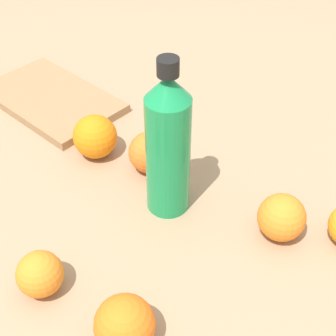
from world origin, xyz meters
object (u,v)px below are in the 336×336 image
Objects in this scene: orange_4 at (95,137)px; water_bottle at (168,145)px; orange_0 at (40,274)px; orange_2 at (125,325)px; orange_5 at (149,152)px; orange_3 at (282,217)px; cutting_board at (52,99)px.

water_bottle is at bearing -160.13° from orange_4.
orange_2 is (-0.13, -0.08, 0.01)m from orange_0.
orange_4 is (0.38, -0.09, 0.00)m from orange_2.
orange_3 is at bearing -152.55° from orange_5.
orange_3 is 0.25× the size of cutting_board.
orange_2 is at bearing 151.11° from orange_5.
orange_2 is 0.29m from orange_3.
orange_4 is 0.27× the size of cutting_board.
cutting_board is at bearing -124.82° from water_bottle.
orange_5 is at bearing -54.32° from orange_0.
orange_2 is 0.27× the size of cutting_board.
cutting_board is at bearing -6.17° from orange_2.
orange_5 is at bearing -143.98° from water_bottle.
orange_5 is 0.25× the size of cutting_board.
orange_2 is 0.34m from orange_5.
water_bottle is 0.13m from orange_5.
water_bottle reaches higher than orange_5.
orange_0 is 0.31m from orange_4.
cutting_board is (0.38, 0.09, -0.12)m from water_bottle.
orange_0 is at bearing -30.17° from water_bottle.
cutting_board is at bearing 23.31° from orange_3.
cutting_board is at bearing 8.20° from orange_4.
orange_2 is at bearing 166.31° from orange_4.
orange_2 is 0.59m from cutting_board.
orange_0 is at bearing 140.93° from cutting_board.
water_bottle reaches higher than orange_0.
water_bottle is 0.21m from orange_3.
orange_0 is 0.88× the size of orange_3.
orange_3 is at bearing -98.98° from orange_0.
orange_0 is 0.30m from orange_5.
orange_3 is (-0.13, -0.13, -0.09)m from water_bottle.
orange_5 reaches higher than orange_0.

